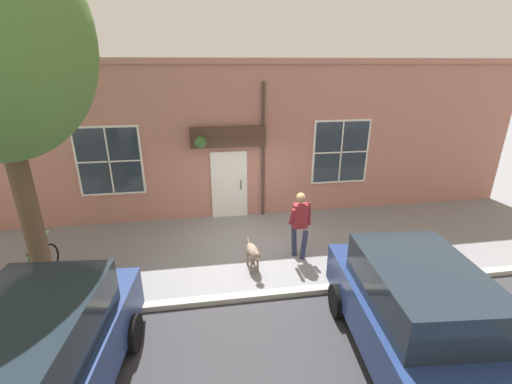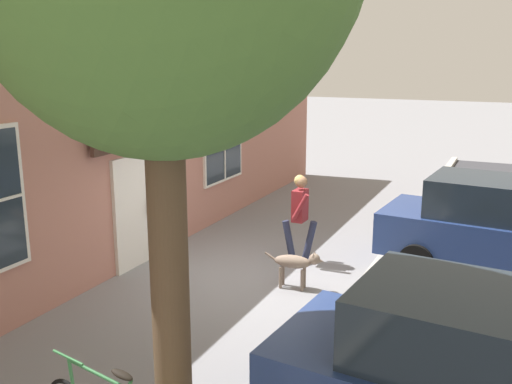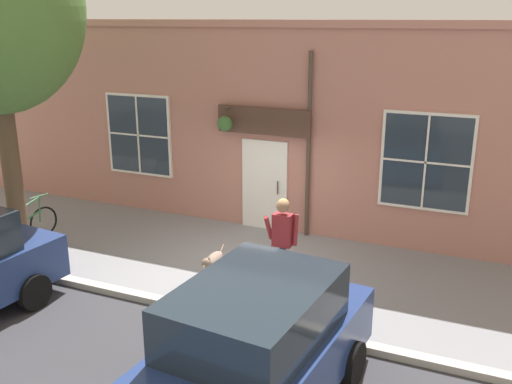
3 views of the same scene
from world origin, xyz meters
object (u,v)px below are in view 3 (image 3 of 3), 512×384
at_px(dog_on_leash, 213,261).
at_px(parked_car_mid_block, 249,356).
at_px(pedestrian_walking, 283,235).
at_px(leaning_bicycle, 26,227).

distance_m(dog_on_leash, parked_car_mid_block, 3.78).
height_order(pedestrian_walking, parked_car_mid_block, parked_car_mid_block).
relative_size(pedestrian_walking, parked_car_mid_block, 0.39).
distance_m(dog_on_leash, leaning_bicycle, 4.67).
xyz_separation_m(pedestrian_walking, dog_on_leash, (0.40, -1.21, -0.57)).
xyz_separation_m(dog_on_leash, leaning_bicycle, (-0.15, -4.67, -0.08)).
height_order(dog_on_leash, parked_car_mid_block, parked_car_mid_block).
distance_m(pedestrian_walking, leaning_bicycle, 5.91).
bearing_deg(leaning_bicycle, pedestrian_walking, 92.38).
distance_m(pedestrian_walking, parked_car_mid_block, 3.62).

